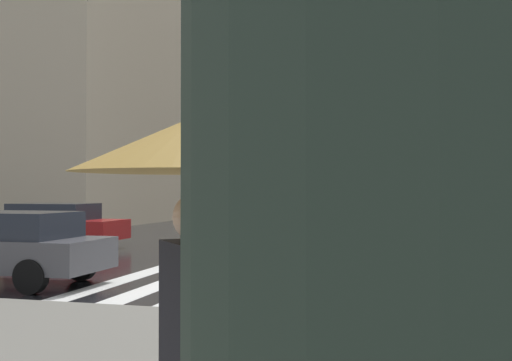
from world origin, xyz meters
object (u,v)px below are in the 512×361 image
car_red (57,224)px  car_navy (509,232)px  pedestrian_approaching_kerb (197,192)px  car_dark_grey (3,245)px

car_red → car_navy: 13.11m
car_red → car_navy: same height
car_navy → pedestrian_approaching_kerb: size_ratio=2.03×
car_dark_grey → car_navy: size_ratio=1.00×
car_dark_grey → pedestrian_approaching_kerb: bearing=-137.8°
car_navy → car_dark_grey: bearing=122.9°
car_dark_grey → car_navy: (6.50, -10.03, 0.00)m
car_dark_grey → car_red: 7.19m
car_dark_grey → car_red: (6.50, 3.08, 0.00)m
car_navy → pedestrian_approaching_kerb: bearing=167.2°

